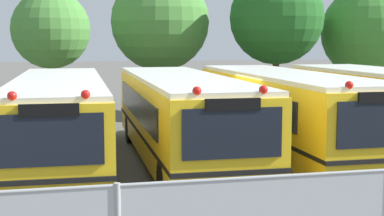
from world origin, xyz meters
TOP-DOWN VIEW (x-y plane):
  - ground_plane at (0.00, 0.00)m, footprint 160.00×160.00m
  - school_bus_0 at (-5.19, 0.16)m, footprint 2.75×11.52m
  - school_bus_1 at (-1.77, -0.18)m, footprint 2.73×11.16m
  - school_bus_2 at (1.58, 0.12)m, footprint 2.65×11.03m
  - tree_1 at (-5.46, 9.99)m, footprint 3.48×3.48m
  - tree_2 at (-0.35, 11.60)m, footprint 4.80×4.80m
  - tree_3 at (4.86, 9.17)m, footprint 4.39×4.39m
  - tree_4 at (9.55, 9.44)m, footprint 4.56×4.56m

SIDE VIEW (x-z plane):
  - ground_plane at x=0.00m, z-range 0.00..0.00m
  - school_bus_0 at x=-5.19m, z-range 0.07..2.73m
  - school_bus_1 at x=-1.77m, z-range 0.07..2.76m
  - school_bus_2 at x=1.58m, z-range 0.07..2.79m
  - tree_4 at x=9.55m, z-range 0.88..7.15m
  - tree_1 at x=-5.46m, z-range 1.14..6.92m
  - tree_2 at x=-0.35m, z-range 1.12..7.99m
  - tree_3 at x=4.86m, z-range 1.15..7.96m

